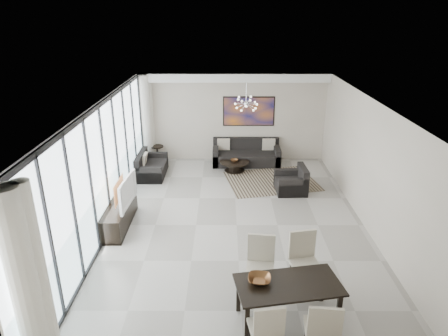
{
  "coord_description": "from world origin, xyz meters",
  "views": [
    {
      "loc": [
        -0.28,
        -8.24,
        4.74
      ],
      "look_at": [
        -0.3,
        0.51,
        1.25
      ],
      "focal_mm": 32.0,
      "sensor_mm": 36.0,
      "label": 1
    }
  ],
  "objects_px": {
    "television": "(123,192)",
    "dining_table": "(288,288)",
    "coffee_table": "(235,165)",
    "sofa_main": "(246,156)",
    "tv_console": "(119,215)"
  },
  "relations": [
    {
      "from": "tv_console",
      "to": "dining_table",
      "type": "relative_size",
      "value": 1.0
    },
    {
      "from": "dining_table",
      "to": "coffee_table",
      "type": "bearing_deg",
      "value": 96.23
    },
    {
      "from": "sofa_main",
      "to": "dining_table",
      "type": "distance_m",
      "value": 7.14
    },
    {
      "from": "tv_console",
      "to": "dining_table",
      "type": "height_order",
      "value": "dining_table"
    },
    {
      "from": "television",
      "to": "dining_table",
      "type": "relative_size",
      "value": 0.65
    },
    {
      "from": "tv_console",
      "to": "dining_table",
      "type": "distance_m",
      "value": 4.64
    },
    {
      "from": "tv_console",
      "to": "television",
      "type": "xyz_separation_m",
      "value": [
        0.16,
        -0.03,
        0.61
      ]
    },
    {
      "from": "coffee_table",
      "to": "television",
      "type": "xyz_separation_m",
      "value": [
        -2.63,
        -3.44,
        0.71
      ]
    },
    {
      "from": "television",
      "to": "coffee_table",
      "type": "bearing_deg",
      "value": -33.49
    },
    {
      "from": "sofa_main",
      "to": "dining_table",
      "type": "xyz_separation_m",
      "value": [
        0.31,
        -7.12,
        0.34
      ]
    },
    {
      "from": "coffee_table",
      "to": "dining_table",
      "type": "xyz_separation_m",
      "value": [
        0.7,
        -6.45,
        0.42
      ]
    },
    {
      "from": "television",
      "to": "dining_table",
      "type": "distance_m",
      "value": 4.5
    },
    {
      "from": "television",
      "to": "dining_table",
      "type": "xyz_separation_m",
      "value": [
        3.33,
        -3.01,
        -0.28
      ]
    },
    {
      "from": "sofa_main",
      "to": "tv_console",
      "type": "bearing_deg",
      "value": -127.98
    },
    {
      "from": "coffee_table",
      "to": "dining_table",
      "type": "height_order",
      "value": "dining_table"
    }
  ]
}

